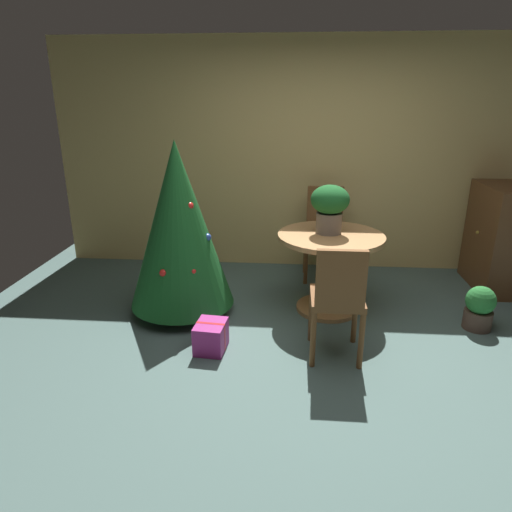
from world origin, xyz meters
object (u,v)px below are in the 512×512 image
(holiday_tree, at_px, (179,225))
(potted_plant, at_px, (479,308))
(flower_vase, at_px, (330,205))
(wooden_chair_far, at_px, (324,227))
(wooden_cabinet, at_px, (502,238))
(round_dining_table, at_px, (330,260))
(gift_box_purple, at_px, (211,336))
(wooden_chair_near, at_px, (338,297))

(holiday_tree, relative_size, potted_plant, 4.07)
(flower_vase, height_order, potted_plant, flower_vase)
(flower_vase, distance_m, wooden_chair_far, 0.95)
(wooden_chair_far, relative_size, holiday_tree, 0.63)
(flower_vase, xyz_separation_m, holiday_tree, (-1.36, -0.20, -0.17))
(potted_plant, bearing_deg, wooden_cabinet, 61.70)
(round_dining_table, distance_m, flower_vase, 0.52)
(potted_plant, bearing_deg, round_dining_table, 168.50)
(wooden_chair_far, relative_size, gift_box_purple, 3.31)
(round_dining_table, xyz_separation_m, flower_vase, (-0.02, 0.05, 0.52))
(wooden_chair_near, bearing_deg, potted_plant, 24.90)
(wooden_chair_near, xyz_separation_m, holiday_tree, (-1.39, 0.73, 0.32))
(round_dining_table, height_order, wooden_chair_near, wooden_chair_near)
(round_dining_table, relative_size, wooden_chair_near, 1.04)
(wooden_cabinet, bearing_deg, wooden_chair_near, -139.04)
(holiday_tree, height_order, gift_box_purple, holiday_tree)
(potted_plant, bearing_deg, holiday_tree, 177.43)
(wooden_chair_near, bearing_deg, wooden_chair_far, 90.00)
(wooden_chair_far, bearing_deg, round_dining_table, -90.00)
(wooden_chair_near, distance_m, gift_box_purple, 1.08)
(flower_vase, bearing_deg, round_dining_table, -65.12)
(gift_box_purple, bearing_deg, potted_plant, 13.59)
(gift_box_purple, bearing_deg, wooden_chair_near, -2.94)
(round_dining_table, height_order, wooden_chair_far, wooden_chair_far)
(round_dining_table, relative_size, wooden_cabinet, 0.89)
(flower_vase, relative_size, wooden_chair_near, 0.47)
(holiday_tree, bearing_deg, wooden_cabinet, 15.12)
(round_dining_table, distance_m, wooden_chair_far, 0.89)
(wooden_chair_near, height_order, wooden_cabinet, wooden_cabinet)
(wooden_chair_far, distance_m, gift_box_purple, 2.03)
(flower_vase, relative_size, potted_plant, 1.12)
(flower_vase, relative_size, holiday_tree, 0.28)
(wooden_chair_near, bearing_deg, round_dining_table, 90.00)
(flower_vase, bearing_deg, wooden_chair_far, 88.37)
(round_dining_table, xyz_separation_m, wooden_chair_far, (0.00, 0.88, 0.07))
(round_dining_table, height_order, potted_plant, round_dining_table)
(gift_box_purple, bearing_deg, flower_vase, 42.03)
(gift_box_purple, height_order, wooden_cabinet, wooden_cabinet)
(flower_vase, distance_m, potted_plant, 1.60)
(wooden_chair_far, height_order, holiday_tree, holiday_tree)
(wooden_cabinet, distance_m, potted_plant, 1.18)
(wooden_chair_near, height_order, potted_plant, wooden_chair_near)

